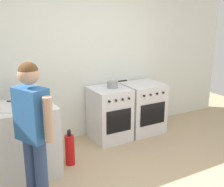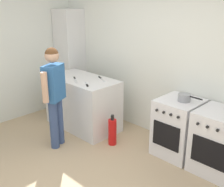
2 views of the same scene
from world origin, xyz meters
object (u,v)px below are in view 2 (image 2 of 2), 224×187
fire_extinguisher (112,132)px  knife_utility (87,84)px  pot (185,98)px  knife_chef (101,79)px  oven_right (221,143)px  larder_cabinet (70,60)px  knife_bread (75,80)px  oven_left (178,127)px  person (54,90)px

fire_extinguisher → knife_utility: bearing=-171.1°
pot → fire_extinguisher: pot is taller
knife_chef → fire_extinguisher: knife_chef is taller
oven_right → pot: size_ratio=2.40×
pot → fire_extinguisher: bearing=-152.7°
knife_chef → larder_cabinet: size_ratio=0.15×
knife_chef → knife_bread: 0.44m
oven_left → person: size_ratio=0.55×
oven_right → person: (-2.11, -1.10, 0.49)m
oven_left → oven_right: 0.64m
larder_cabinet → fire_extinguisher: bearing=-18.0°
larder_cabinet → knife_chef: bearing=-12.9°
oven_left → knife_utility: 1.55m
oven_right → knife_chef: bearing=-175.1°
knife_chef → person: (-0.04, -0.92, 0.01)m
oven_left → person: 1.90m
pot → person: bearing=-144.2°
pot → knife_chef: pot is taller
oven_left → pot: pot is taller
knife_utility → fire_extinguisher: knife_utility is taller
pot → knife_chef: 1.50m
knife_utility → person: bearing=-100.6°
knife_chef → person: size_ratio=0.19×
pot → knife_bread: size_ratio=1.12×
knife_bread → knife_utility: bearing=-6.1°
oven_left → knife_bread: 1.84m
knife_bread → fire_extinguisher: size_ratio=0.63×
fire_extinguisher → larder_cabinet: larder_cabinet is taller
knife_bread → fire_extinguisher: bearing=2.9°
knife_chef → fire_extinguisher: size_ratio=0.58×
oven_left → pot: 0.48m
oven_left → oven_right: size_ratio=1.00×
oven_right → knife_bread: size_ratio=2.70×
oven_right → larder_cabinet: 3.34m
oven_right → knife_utility: size_ratio=3.77×
oven_left → knife_chef: size_ratio=2.91×
oven_right → pot: (-0.58, 0.00, 0.48)m
oven_left → fire_extinguisher: 1.01m
knife_bread → larder_cabinet: (-0.95, 0.62, 0.10)m
knife_chef → pot: bearing=6.9°
pot → knife_bread: (-1.76, -0.52, 0.00)m
oven_left → knife_chef: 1.51m
knife_bread → person: 0.63m
person → larder_cabinet: bearing=134.5°
knife_utility → larder_cabinet: (-1.28, 0.66, 0.10)m
knife_bread → knife_utility: (0.34, -0.04, 0.00)m
pot → knife_bread: 1.84m
knife_chef → person: person is taller
oven_right → pot: 0.75m
oven_right → person: size_ratio=0.55×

